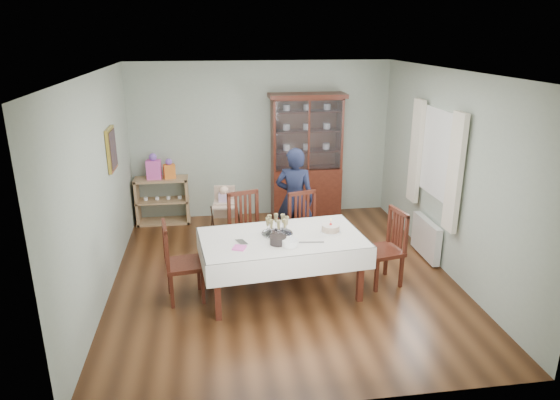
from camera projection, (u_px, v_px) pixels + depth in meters
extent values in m
plane|color=#593319|center=(283.00, 276.00, 6.79)|extent=(5.00, 5.00, 0.00)
plane|color=#9EAA99|center=(262.00, 141.00, 8.70)|extent=(4.50, 0.00, 4.50)
plane|color=#9EAA99|center=(100.00, 188.00, 6.06)|extent=(0.00, 5.00, 5.00)
plane|color=#9EAA99|center=(449.00, 174.00, 6.66)|extent=(0.00, 5.00, 5.00)
plane|color=white|center=(283.00, 72.00, 5.93)|extent=(5.00, 5.00, 0.00)
cube|color=#4E2013|center=(282.00, 240.00, 6.14)|extent=(2.00, 1.24, 0.06)
cube|color=silver|center=(282.00, 237.00, 6.13)|extent=(2.11, 1.35, 0.01)
cube|color=#4E2013|center=(306.00, 192.00, 8.87)|extent=(1.20, 0.45, 0.90)
cube|color=white|center=(309.00, 136.00, 8.35)|extent=(1.12, 0.01, 1.16)
cube|color=#4E2013|center=(307.00, 96.00, 8.33)|extent=(1.30, 0.48, 0.07)
cube|color=tan|center=(164.00, 221.00, 8.69)|extent=(0.90, 0.38, 0.04)
cube|color=tan|center=(163.00, 201.00, 8.57)|extent=(0.90, 0.38, 0.03)
cube|color=tan|center=(161.00, 179.00, 8.45)|extent=(0.90, 0.38, 0.04)
cube|color=tan|center=(138.00, 202.00, 8.51)|extent=(0.04, 0.38, 0.80)
cube|color=tan|center=(187.00, 199.00, 8.62)|extent=(0.04, 0.38, 0.80)
cube|color=gold|center=(111.00, 149.00, 6.72)|extent=(0.04, 0.48, 0.58)
cube|color=white|center=(439.00, 154.00, 6.88)|extent=(0.04, 1.02, 1.22)
cube|color=silver|center=(455.00, 173.00, 6.32)|extent=(0.07, 0.30, 1.55)
cube|color=silver|center=(416.00, 151.00, 7.48)|extent=(0.07, 0.30, 1.55)
cube|color=white|center=(426.00, 238.00, 7.27)|extent=(0.10, 0.80, 0.55)
cube|color=#4E2013|center=(249.00, 236.00, 6.87)|extent=(0.59, 0.59, 0.05)
cube|color=#4E2013|center=(243.00, 211.00, 6.96)|extent=(0.45, 0.17, 0.56)
cube|color=#4E2013|center=(308.00, 232.00, 7.04)|extent=(0.56, 0.56, 0.05)
cube|color=#4E2013|center=(302.00, 209.00, 7.13)|extent=(0.43, 0.16, 0.54)
cube|color=#4E2013|center=(185.00, 265.00, 6.07)|extent=(0.51, 0.51, 0.05)
cube|color=#4E2013|center=(166.00, 246.00, 5.93)|extent=(0.10, 0.43, 0.53)
cube|color=#4E2013|center=(383.00, 251.00, 6.45)|extent=(0.53, 0.53, 0.05)
cube|color=#4E2013|center=(398.00, 229.00, 6.43)|extent=(0.13, 0.43, 0.53)
imported|color=black|center=(295.00, 199.00, 7.42)|extent=(0.66, 0.54, 1.57)
cube|color=tan|center=(225.00, 208.00, 7.56)|extent=(0.34, 0.31, 0.22)
cube|color=tan|center=(224.00, 196.00, 7.50)|extent=(0.32, 0.09, 0.26)
cube|color=tan|center=(225.00, 203.00, 7.53)|extent=(0.35, 0.18, 0.03)
cube|color=#BDA2C4|center=(224.00, 199.00, 7.51)|extent=(0.18, 0.15, 0.17)
sphere|color=beige|center=(224.00, 191.00, 7.47)|extent=(0.14, 0.14, 0.14)
cylinder|color=silver|center=(277.00, 234.00, 6.19)|extent=(0.39, 0.39, 0.01)
torus|color=silver|center=(277.00, 233.00, 6.19)|extent=(0.39, 0.39, 0.02)
cylinder|color=white|center=(330.00, 231.00, 6.27)|extent=(0.26, 0.26, 0.01)
cylinder|color=brown|center=(331.00, 228.00, 6.26)|extent=(0.22, 0.22, 0.08)
cylinder|color=silver|center=(331.00, 225.00, 6.25)|extent=(0.22, 0.22, 0.01)
cylinder|color=#F24C4C|center=(331.00, 222.00, 6.23)|extent=(0.01, 0.01, 0.06)
sphere|color=yellow|center=(331.00, 219.00, 6.22)|extent=(0.02, 0.02, 0.02)
cylinder|color=black|center=(278.00, 240.00, 5.91)|extent=(0.21, 0.21, 0.10)
cylinder|color=white|center=(290.00, 242.00, 5.86)|extent=(0.25, 0.25, 0.08)
cube|color=#EA56B7|center=(239.00, 248.00, 5.79)|extent=(0.18, 0.18, 0.02)
cube|color=silver|center=(311.00, 242.00, 5.95)|extent=(0.30, 0.06, 0.01)
cube|color=#EA56B7|center=(154.00, 170.00, 8.35)|extent=(0.24, 0.16, 0.32)
sphere|color=#E533B2|center=(153.00, 157.00, 8.29)|extent=(0.13, 0.13, 0.13)
cube|color=orange|center=(169.00, 171.00, 8.40)|extent=(0.21, 0.17, 0.24)
sphere|color=#E533B2|center=(169.00, 162.00, 8.35)|extent=(0.11, 0.11, 0.11)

